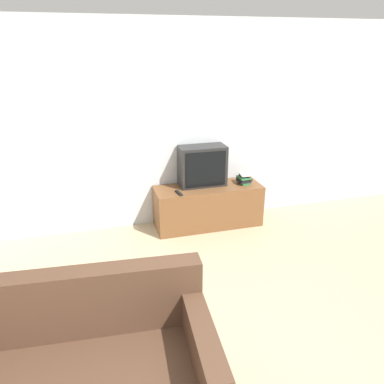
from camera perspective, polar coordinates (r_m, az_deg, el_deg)
wall_back at (r=4.86m, az=-2.78°, el=9.85°), size 9.00×0.06×2.60m
tv_stand at (r=5.01m, az=2.45°, el=-2.13°), size 1.41×0.49×0.55m
television at (r=4.88m, az=1.59°, el=4.01°), size 0.61×0.31×0.53m
book_stack at (r=5.04m, az=7.94°, el=2.02°), size 0.17×0.20×0.14m
remote_on_stand at (r=4.66m, az=-2.00°, el=-0.15°), size 0.06×0.18×0.02m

